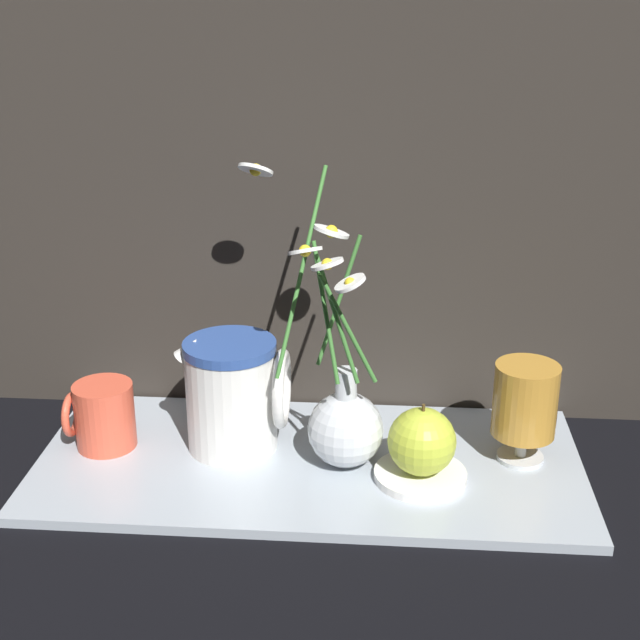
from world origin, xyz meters
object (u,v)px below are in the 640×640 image
at_px(orange_fruit, 422,442).
at_px(yellow_mug, 103,415).
at_px(vase_with_flowers, 343,416).
at_px(ceramic_pitcher, 234,391).
at_px(tea_glass, 525,402).

bearing_deg(orange_fruit, yellow_mug, 172.76).
height_order(vase_with_flowers, ceramic_pitcher, vase_with_flowers).
distance_m(yellow_mug, orange_fruit, 0.40).
distance_m(tea_glass, orange_fruit, 0.14).
bearing_deg(ceramic_pitcher, orange_fruit, -14.89).
bearing_deg(orange_fruit, tea_glass, 23.93).
xyz_separation_m(yellow_mug, tea_glass, (0.52, 0.00, 0.04)).
height_order(vase_with_flowers, orange_fruit, vase_with_flowers).
relative_size(ceramic_pitcher, tea_glass, 1.21).
distance_m(yellow_mug, ceramic_pitcher, 0.17).
xyz_separation_m(ceramic_pitcher, tea_glass, (0.36, -0.01, 0.00)).
height_order(yellow_mug, tea_glass, tea_glass).
relative_size(ceramic_pitcher, orange_fruit, 1.73).
xyz_separation_m(vase_with_flowers, orange_fruit, (0.09, -0.03, -0.01)).
bearing_deg(vase_with_flowers, ceramic_pitcher, 166.94).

